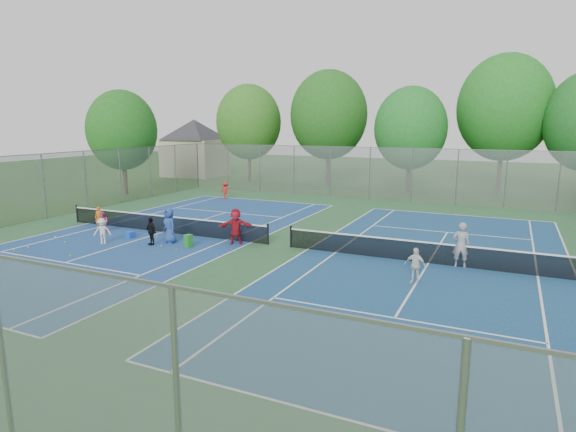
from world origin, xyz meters
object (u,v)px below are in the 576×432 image
object	(u,v)px
ball_crate	(130,235)
net_right	(429,253)
instructor	(461,245)
ball_hopper	(188,241)
net_left	(163,224)

from	to	relation	value
ball_crate	net_right	bearing A→B (deg)	6.78
net_right	instructor	distance (m)	1.34
ball_crate	ball_hopper	size ratio (longest dim) A/B	0.63
net_left	net_right	bearing A→B (deg)	0.00
net_right	ball_crate	world-z (taller)	net_right
ball_hopper	instructor	bearing A→B (deg)	9.60
net_right	ball_crate	size ratio (longest dim) A/B	32.94
net_right	ball_hopper	bearing A→B (deg)	-169.28
net_left	instructor	world-z (taller)	instructor
instructor	ball_crate	bearing A→B (deg)	-1.50
net_right	ball_hopper	size ratio (longest dim) A/B	20.71
ball_hopper	ball_crate	bearing A→B (deg)	175.59
ball_hopper	net_left	bearing A→B (deg)	147.26
net_left	ball_crate	xyz separation A→B (m)	(-0.70, -1.75, -0.29)
net_left	ball_crate	size ratio (longest dim) A/B	32.94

